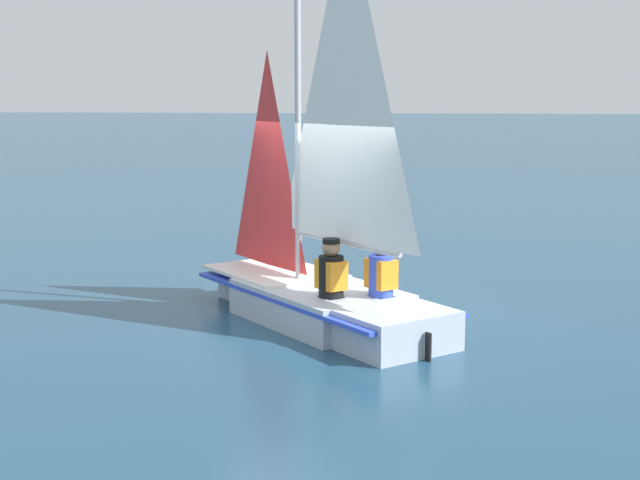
{
  "coord_description": "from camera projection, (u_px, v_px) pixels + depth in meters",
  "views": [
    {
      "loc": [
        1.45,
        -10.91,
        2.85
      ],
      "look_at": [
        0.0,
        0.0,
        1.05
      ],
      "focal_mm": 50.0,
      "sensor_mm": 36.0,
      "label": 1
    }
  ],
  "objects": [
    {
      "name": "sailor_helm",
      "position": [
        331.0,
        282.0,
        10.65
      ],
      "size": [
        0.42,
        0.43,
        1.16
      ],
      "rotation": [
        0.0,
        0.0,
        2.31
      ],
      "color": "black",
      "rests_on": "ground_plane"
    },
    {
      "name": "ground_plane",
      "position": [
        320.0,
        322.0,
        11.32
      ],
      "size": [
        260.0,
        260.0,
        0.0
      ],
      "primitive_type": "plane",
      "color": "navy"
    },
    {
      "name": "sailor_crew",
      "position": [
        381.0,
        282.0,
        10.71
      ],
      "size": [
        0.42,
        0.43,
        1.16
      ],
      "rotation": [
        0.0,
        0.0,
        2.31
      ],
      "color": "black",
      "rests_on": "ground_plane"
    },
    {
      "name": "sailboat_main",
      "position": [
        322.0,
        266.0,
        11.17
      ],
      "size": [
        3.66,
        3.83,
        5.17
      ],
      "rotation": [
        0.0,
        0.0,
        2.31
      ],
      "color": "#B2BCCC",
      "rests_on": "ground_plane"
    }
  ]
}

